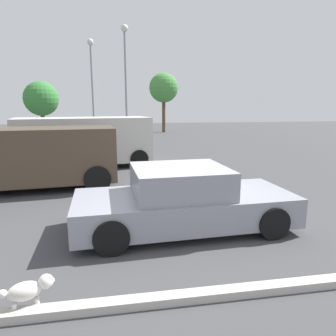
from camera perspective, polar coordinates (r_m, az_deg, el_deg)
name	(u,v)px	position (r m, az deg, el deg)	size (l,w,h in m)	color
ground_plane	(175,226)	(6.74, 1.27, -10.70)	(80.00, 80.00, 0.00)	#424244
sedan_foreground	(183,201)	(6.41, 2.84, -6.14)	(4.57, 2.12, 1.32)	gray
dog	(29,290)	(4.48, -24.56, -20.02)	(0.63, 0.34, 0.44)	white
van_white	(84,140)	(13.28, -15.38, 4.98)	(5.64, 2.99, 2.07)	silver
suv_dark	(32,156)	(10.26, -24.07, 2.09)	(5.17, 2.52, 1.89)	#4C3D2D
parking_curb	(212,294)	(4.48, 8.16, -22.32)	(6.57, 0.20, 0.12)	#B7B2A8
light_post_near	(125,67)	(20.10, -7.96, 18.19)	(0.44, 0.44, 7.38)	gray
light_post_mid	(92,74)	(22.81, -14.04, 16.65)	(0.44, 0.44, 7.03)	gray
tree_back_left	(164,88)	(30.13, -0.81, 14.68)	(2.78, 2.78, 5.63)	brown
tree_back_center	(41,99)	(26.10, -22.60, 11.83)	(2.64, 2.64, 4.41)	brown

